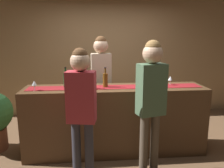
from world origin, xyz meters
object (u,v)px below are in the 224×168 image
Objects in this scene: wine_bottle_clear at (84,81)px; wine_bottle_green at (66,80)px; customer_sipping at (151,94)px; bartender at (101,75)px; wine_glass_mid_counter at (170,79)px; wine_glass_near_customer at (34,83)px; wine_bottle_amber at (105,80)px; customer_browsing at (81,102)px.

wine_bottle_green is at bearing 153.59° from wine_bottle_clear.
bartender is at bearing 100.88° from customer_sipping.
wine_glass_near_customer is at bearing -175.00° from wine_glass_mid_counter.
wine_bottle_clear and wine_bottle_amber have the same top height.
customer_sipping is at bearing -125.73° from wine_glass_mid_counter.
customer_browsing is at bearing -39.50° from wine_glass_near_customer.
wine_bottle_clear is 2.10× the size of wine_glass_near_customer.
customer_sipping reaches higher than wine_bottle_green.
customer_sipping is at bearing -31.76° from wine_bottle_green.
customer_sipping is (0.53, -0.62, -0.06)m from wine_bottle_amber.
bartender is 1.03× the size of customer_sipping.
wine_glass_near_customer is 0.08× the size of bartender.
customer_browsing is at bearing -115.84° from wine_bottle_amber.
bartender is (-1.05, 0.52, -0.02)m from wine_glass_mid_counter.
wine_bottle_clear is 0.17× the size of customer_sipping.
customer_browsing is at bearing 73.65° from bartender.
wine_glass_near_customer is 1.00× the size of wine_glass_mid_counter.
wine_bottle_clear is at bearing 63.38° from bartender.
wine_bottle_green is 2.10× the size of wine_glass_near_customer.
wine_bottle_clear is 2.10× the size of wine_glass_mid_counter.
wine_glass_mid_counter is at bearing 3.00° from wine_bottle_amber.
bartender reaches higher than wine_glass_mid_counter.
wine_bottle_green is 0.81m from customer_browsing.
customer_sipping reaches higher than customer_browsing.
wine_bottle_amber is 0.57m from bartender.
wine_glass_mid_counter is at bearing 38.03° from customer_browsing.
wine_bottle_clear reaches higher than wine_glass_near_customer.
customer_browsing reaches higher than wine_glass_mid_counter.
wine_bottle_amber is 1.01m from wine_glass_near_customer.
wine_bottle_clear is 0.18× the size of customer_browsing.
customer_sipping is at bearing 112.40° from bartender.
wine_bottle_green is 0.17× the size of customer_sipping.
wine_glass_near_customer is 0.09× the size of customer_browsing.
wine_glass_near_customer is 2.03m from wine_glass_mid_counter.
wine_bottle_amber is at bearing 7.02° from wine_glass_near_customer.
wine_bottle_amber is at bearing -177.00° from wine_glass_mid_counter.
wine_glass_mid_counter is at bearing -0.83° from wine_bottle_green.
wine_bottle_clear is 0.32m from wine_bottle_amber.
wine_bottle_clear is at bearing 5.15° from wine_glass_near_customer.
wine_bottle_amber is 0.59m from wine_bottle_green.
wine_glass_near_customer is at bearing -154.20° from wine_bottle_green.
wine_bottle_green is at bearing 133.51° from customer_sipping.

